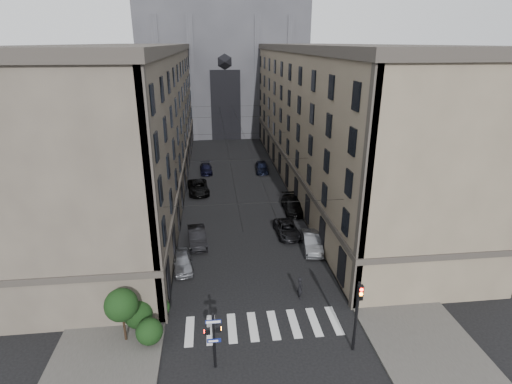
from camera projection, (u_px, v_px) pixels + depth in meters
name	position (u px, v px, depth m)	size (l,w,h in m)	color
ground	(274.00, 381.00, 24.04)	(260.00, 260.00, 0.00)	black
sidewalk_left	(161.00, 186.00, 56.38)	(7.00, 80.00, 0.15)	#383533
sidewalk_right	(307.00, 180.00, 58.60)	(7.00, 80.00, 0.15)	#383533
zebra_crossing	(263.00, 326.00, 28.69)	(11.00, 3.20, 0.01)	beige
building_left	(133.00, 121.00, 52.80)	(13.60, 60.60, 18.85)	#4A4239
building_right	(330.00, 117.00, 55.64)	(13.60, 60.60, 18.85)	brown
gothic_tower	(222.00, 49.00, 87.47)	(35.00, 23.00, 58.00)	#2D2D33
pedestrian_signal_left	(214.00, 337.00, 24.24)	(1.02, 0.38, 4.00)	black
traffic_light_right	(357.00, 309.00, 25.26)	(0.34, 0.50, 5.20)	black
shrub_cluster	(137.00, 314.00, 27.14)	(3.90, 4.40, 3.90)	black
tram_wires	(235.00, 135.00, 54.62)	(14.00, 60.00, 0.43)	black
car_left_near	(182.00, 262.00, 35.66)	(1.72, 4.27, 1.45)	gray
car_left_midnear	(197.00, 237.00, 40.00)	(1.69, 4.85, 1.60)	black
car_left_midfar	(198.00, 187.00, 53.69)	(2.66, 5.77, 1.60)	black
car_left_far	(206.00, 169.00, 62.09)	(1.83, 4.51, 1.31)	black
car_right_near	(312.00, 242.00, 38.96)	(1.69, 4.83, 1.59)	slate
car_right_midnear	(287.00, 229.00, 41.93)	(2.24, 4.87, 1.35)	black
car_right_midfar	(293.00, 205.00, 47.88)	(2.22, 5.46, 1.58)	black
car_right_far	(262.00, 167.00, 62.39)	(1.91, 4.75, 1.62)	black
pedestrian	(300.00, 288.00, 31.50)	(0.69, 0.45, 1.88)	black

